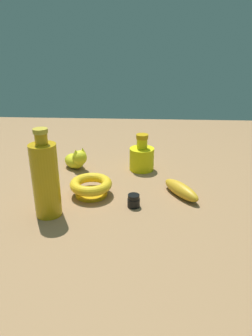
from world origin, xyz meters
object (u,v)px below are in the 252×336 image
object	(u,v)px
bottle_tall	(46,179)
cat_figurine	(76,159)
banana	(181,190)
nail_polish_jar	(134,201)
bottle_short	(142,157)
bowl	(91,186)

from	to	relation	value
bottle_tall	cat_figurine	xyz separation A→B (m)	(0.01, 0.34, -0.07)
bottle_tall	banana	bearing A→B (deg)	18.74
nail_polish_jar	cat_figurine	world-z (taller)	cat_figurine
bottle_tall	bottle_short	size ratio (longest dim) A/B	1.81
nail_polish_jar	banana	world-z (taller)	banana
banana	bowl	xyz separation A→B (m)	(-0.29, -0.01, 0.01)
bowl	bottle_tall	bearing A→B (deg)	-129.81
banana	bowl	size ratio (longest dim) A/B	1.17
nail_polish_jar	cat_figurine	size ratio (longest dim) A/B	0.35
banana	bottle_short	bearing A→B (deg)	178.70
nail_polish_jar	bottle_short	bearing A→B (deg)	85.91
nail_polish_jar	banana	bearing A→B (deg)	26.87
banana	bottle_tall	bearing A→B (deg)	-103.84
nail_polish_jar	banana	size ratio (longest dim) A/B	0.25
bottle_tall	nail_polish_jar	world-z (taller)	bottle_tall
bottle_tall	bowl	bearing A→B (deg)	50.19
banana	cat_figurine	xyz separation A→B (m)	(-0.38, 0.21, 0.02)
bottle_short	bowl	xyz separation A→B (m)	(-0.16, -0.22, -0.02)
bottle_tall	cat_figurine	size ratio (longest dim) A/B	2.25
bottle_tall	bowl	size ratio (longest dim) A/B	1.88
bottle_tall	cat_figurine	distance (m)	0.35
nail_polish_jar	bowl	bearing A→B (deg)	154.64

